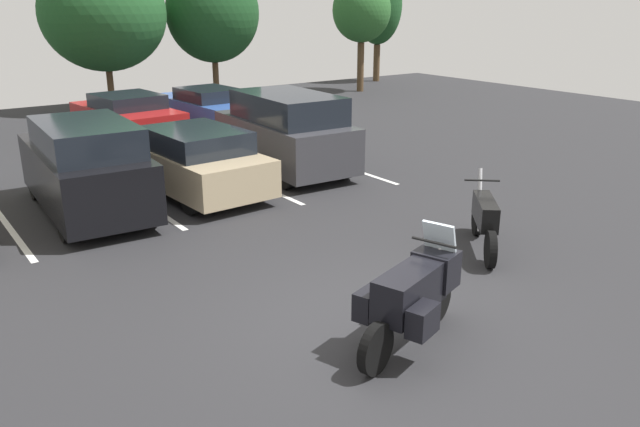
{
  "coord_description": "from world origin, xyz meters",
  "views": [
    {
      "loc": [
        -5.04,
        -5.92,
        4.17
      ],
      "look_at": [
        0.67,
        2.07,
        0.85
      ],
      "focal_mm": 35.8,
      "sensor_mm": 36.0,
      "label": 1
    }
  ],
  "objects_px": {
    "motorcycle_second": "(484,219)",
    "car_far_blue": "(206,108)",
    "car_tan": "(190,160)",
    "car_charcoal": "(286,132)",
    "car_far_red": "(127,116)",
    "motorcycle_touring": "(414,293)",
    "car_black": "(86,168)"
  },
  "relations": [
    {
      "from": "motorcycle_second",
      "to": "car_far_blue",
      "type": "distance_m",
      "value": 13.04
    },
    {
      "from": "car_charcoal",
      "to": "car_far_blue",
      "type": "bearing_deg",
      "value": 81.83
    },
    {
      "from": "car_black",
      "to": "car_far_blue",
      "type": "distance_m",
      "value": 9.21
    },
    {
      "from": "motorcycle_touring",
      "to": "car_black",
      "type": "relative_size",
      "value": 0.47
    },
    {
      "from": "car_far_blue",
      "to": "car_charcoal",
      "type": "bearing_deg",
      "value": -98.17
    },
    {
      "from": "car_tan",
      "to": "car_far_red",
      "type": "bearing_deg",
      "value": 82.05
    },
    {
      "from": "car_charcoal",
      "to": "car_far_red",
      "type": "distance_m",
      "value": 6.74
    },
    {
      "from": "motorcycle_second",
      "to": "car_charcoal",
      "type": "xyz_separation_m",
      "value": [
        0.1,
        6.51,
        0.44
      ]
    },
    {
      "from": "car_black",
      "to": "motorcycle_second",
      "type": "bearing_deg",
      "value": -50.45
    },
    {
      "from": "motorcycle_touring",
      "to": "motorcycle_second",
      "type": "distance_m",
      "value": 3.59
    },
    {
      "from": "car_tan",
      "to": "motorcycle_second",
      "type": "bearing_deg",
      "value": -67.38
    },
    {
      "from": "motorcycle_second",
      "to": "car_black",
      "type": "distance_m",
      "value": 7.81
    },
    {
      "from": "car_black",
      "to": "car_far_red",
      "type": "xyz_separation_m",
      "value": [
        3.3,
        6.99,
        -0.29
      ]
    },
    {
      "from": "motorcycle_second",
      "to": "car_black",
      "type": "height_order",
      "value": "car_black"
    },
    {
      "from": "car_black",
      "to": "car_far_red",
      "type": "height_order",
      "value": "car_black"
    },
    {
      "from": "car_black",
      "to": "motorcycle_touring",
      "type": "bearing_deg",
      "value": -77.01
    },
    {
      "from": "car_far_blue",
      "to": "car_black",
      "type": "bearing_deg",
      "value": -130.68
    },
    {
      "from": "motorcycle_touring",
      "to": "car_far_red",
      "type": "distance_m",
      "value": 14.7
    },
    {
      "from": "car_black",
      "to": "car_far_red",
      "type": "relative_size",
      "value": 0.98
    },
    {
      "from": "car_black",
      "to": "car_charcoal",
      "type": "height_order",
      "value": "car_charcoal"
    },
    {
      "from": "car_tan",
      "to": "car_far_blue",
      "type": "relative_size",
      "value": 0.99
    },
    {
      "from": "motorcycle_touring",
      "to": "motorcycle_second",
      "type": "xyz_separation_m",
      "value": [
        3.21,
        1.62,
        -0.13
      ]
    },
    {
      "from": "motorcycle_touring",
      "to": "car_far_blue",
      "type": "xyz_separation_m",
      "value": [
        4.24,
        14.61,
        -0.02
      ]
    },
    {
      "from": "car_far_red",
      "to": "car_far_blue",
      "type": "distance_m",
      "value": 2.7
    },
    {
      "from": "car_charcoal",
      "to": "car_far_blue",
      "type": "xyz_separation_m",
      "value": [
        0.93,
        6.48,
        -0.33
      ]
    },
    {
      "from": "motorcycle_touring",
      "to": "car_black",
      "type": "bearing_deg",
      "value": 102.99
    },
    {
      "from": "motorcycle_second",
      "to": "car_far_blue",
      "type": "xyz_separation_m",
      "value": [
        1.03,
        13.0,
        0.11
      ]
    },
    {
      "from": "car_black",
      "to": "car_tan",
      "type": "relative_size",
      "value": 0.95
    },
    {
      "from": "car_far_red",
      "to": "car_far_blue",
      "type": "height_order",
      "value": "car_far_red"
    },
    {
      "from": "motorcycle_touring",
      "to": "car_tan",
      "type": "distance_m",
      "value": 7.9
    },
    {
      "from": "car_tan",
      "to": "car_far_red",
      "type": "distance_m",
      "value": 6.81
    },
    {
      "from": "car_tan",
      "to": "car_far_red",
      "type": "height_order",
      "value": "car_tan"
    }
  ]
}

